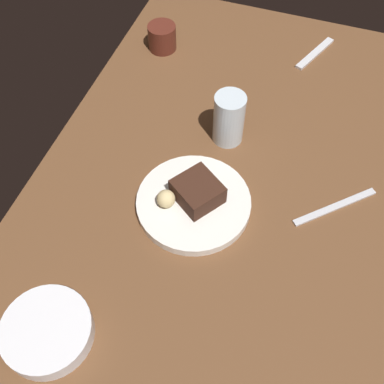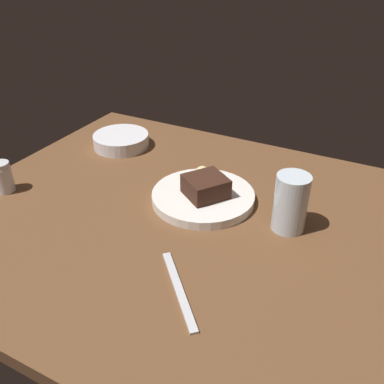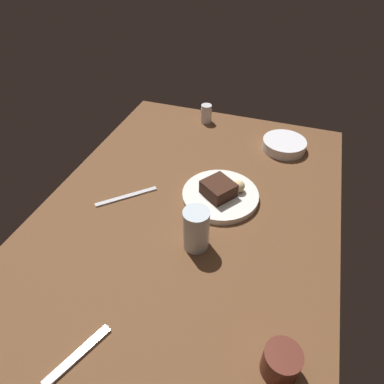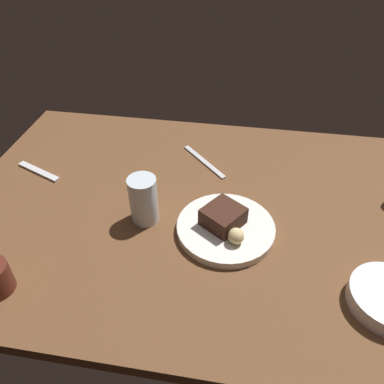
{
  "view_description": "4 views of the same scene",
  "coord_description": "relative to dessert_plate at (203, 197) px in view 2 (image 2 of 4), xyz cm",
  "views": [
    {
      "loc": [
        -58.11,
        -9.25,
        82.88
      ],
      "look_at": [
        -9.23,
        7.53,
        8.35
      ],
      "focal_mm": 44.34,
      "sensor_mm": 36.0,
      "label": 1
    },
    {
      "loc": [
        25.99,
        -64.56,
        54.31
      ],
      "look_at": [
        -9.3,
        2.95,
        7.48
      ],
      "focal_mm": 39.7,
      "sensor_mm": 36.0,
      "label": 2
    },
    {
      "loc": [
        65.2,
        23.52,
        71.59
      ],
      "look_at": [
        -3.91,
        0.02,
        7.37
      ],
      "focal_mm": 31.57,
      "sensor_mm": 36.0,
      "label": 3
    },
    {
      "loc": [
        -11.09,
        69.71,
        66.76
      ],
      "look_at": [
        0.28,
        0.49,
        8.16
      ],
      "focal_mm": 35.23,
      "sensor_mm": 36.0,
      "label": 4
    }
  ],
  "objects": [
    {
      "name": "butter_knife",
      "position": [
        9.02,
        -26.94,
        -0.74
      ],
      "size": [
        14.05,
        14.78,
        0.5
      ],
      "primitive_type": "cube",
      "rotation": [
        0.0,
        0.0,
        5.47
      ],
      "color": "silver",
      "rests_on": "dining_table"
    },
    {
      "name": "salt_shaker",
      "position": [
        -42.42,
        -17.4,
        2.58
      ],
      "size": [
        4.38,
        4.38,
        7.26
      ],
      "color": "silver",
      "rests_on": "dining_table"
    },
    {
      "name": "side_bowl",
      "position": [
        -32.68,
        14.62,
        0.81
      ],
      "size": [
        15.27,
        15.27,
        3.61
      ],
      "primitive_type": "cylinder",
      "color": "silver",
      "rests_on": "dining_table"
    },
    {
      "name": "dining_table",
      "position": [
        8.79,
        -7.35,
        -2.49
      ],
      "size": [
        120.0,
        84.0,
        3.0
      ],
      "primitive_type": "cube",
      "color": "brown",
      "rests_on": "ground"
    },
    {
      "name": "chocolate_cake_slice",
      "position": [
        0.82,
        -0.52,
        3.19
      ],
      "size": [
        11.35,
        11.46,
        4.39
      ],
      "primitive_type": "cube",
      "rotation": [
        0.0,
        0.0,
        2.54
      ],
      "color": "#381E14",
      "rests_on": "dessert_plate"
    },
    {
      "name": "bread_roll",
      "position": [
        -2.58,
        4.78,
        2.82
      ],
      "size": [
        3.66,
        3.66,
        3.66
      ],
      "primitive_type": "sphere",
      "color": "#DBC184",
      "rests_on": "dessert_plate"
    },
    {
      "name": "water_glass",
      "position": [
        19.67,
        -1.2,
        5.0
      ],
      "size": [
        6.72,
        6.72,
        11.99
      ],
      "primitive_type": "cylinder",
      "color": "silver",
      "rests_on": "dining_table"
    },
    {
      "name": "dessert_plate",
      "position": [
        0.0,
        0.0,
        0.0
      ],
      "size": [
        22.84,
        22.84,
        1.99
      ],
      "primitive_type": "cylinder",
      "color": "white",
      "rests_on": "dining_table"
    }
  ]
}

